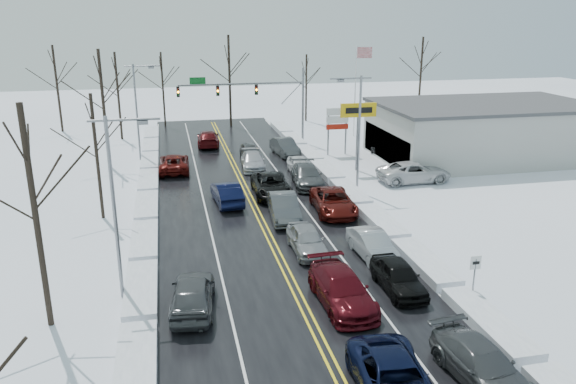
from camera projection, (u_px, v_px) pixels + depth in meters
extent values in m
plane|color=white|center=(276.00, 250.00, 33.20)|extent=(160.00, 160.00, 0.00)
cube|color=black|center=(270.00, 238.00, 35.06)|extent=(14.00, 84.00, 0.01)
cube|color=white|center=(145.00, 248.00, 33.52)|extent=(1.57, 72.00, 0.54)
cube|color=white|center=(384.00, 228.00, 36.61)|extent=(1.57, 72.00, 0.54)
cylinder|color=slate|center=(303.00, 106.00, 59.79)|extent=(0.24, 0.24, 8.00)
cylinder|color=slate|center=(242.00, 84.00, 57.71)|extent=(13.00, 0.18, 0.18)
cylinder|color=slate|center=(292.00, 93.00, 59.12)|extent=(2.33, 0.10, 2.33)
cube|color=#0C591E|center=(198.00, 81.00, 56.67)|extent=(1.60, 0.08, 0.70)
cube|color=black|center=(256.00, 90.00, 58.21)|extent=(0.32, 0.25, 1.05)
sphere|color=#3F0705|center=(257.00, 87.00, 57.97)|extent=(0.20, 0.20, 0.20)
sphere|color=orange|center=(257.00, 90.00, 58.06)|extent=(0.22, 0.22, 0.22)
sphere|color=black|center=(257.00, 93.00, 58.15)|extent=(0.20, 0.20, 0.20)
cube|color=black|center=(218.00, 91.00, 57.40)|extent=(0.32, 0.25, 1.05)
sphere|color=#3F0705|center=(218.00, 88.00, 57.16)|extent=(0.20, 0.20, 0.20)
sphere|color=orange|center=(218.00, 91.00, 57.25)|extent=(0.22, 0.22, 0.22)
sphere|color=black|center=(218.00, 94.00, 57.34)|extent=(0.20, 0.20, 0.20)
cube|color=black|center=(178.00, 92.00, 56.58)|extent=(0.32, 0.25, 1.05)
sphere|color=#3F0705|center=(178.00, 89.00, 56.34)|extent=(0.20, 0.20, 0.20)
sphere|color=orange|center=(178.00, 92.00, 56.43)|extent=(0.22, 0.22, 0.22)
sphere|color=black|center=(178.00, 95.00, 56.52)|extent=(0.20, 0.20, 0.20)
cylinder|color=slate|center=(357.00, 139.00, 49.39)|extent=(0.20, 0.20, 5.60)
cube|color=#E1AD0B|center=(358.00, 110.00, 48.60)|extent=(3.20, 0.30, 1.20)
cube|color=black|center=(359.00, 110.00, 48.44)|extent=(2.40, 0.04, 0.50)
cylinder|color=slate|center=(328.00, 135.00, 55.03)|extent=(0.16, 0.16, 4.00)
cylinder|color=slate|center=(346.00, 134.00, 55.40)|extent=(0.16, 0.16, 4.00)
cube|color=white|center=(338.00, 111.00, 54.52)|extent=(2.20, 0.22, 0.70)
cube|color=white|center=(337.00, 120.00, 54.76)|extent=(2.20, 0.22, 0.70)
cube|color=#A31A0C|center=(337.00, 127.00, 54.98)|extent=(2.20, 0.22, 0.50)
cylinder|color=slate|center=(474.00, 280.00, 27.09)|extent=(0.08, 0.08, 2.20)
cube|color=white|center=(476.00, 263.00, 26.82)|extent=(0.55, 0.05, 0.70)
cube|color=black|center=(476.00, 263.00, 26.78)|extent=(0.35, 0.02, 0.15)
cylinder|color=silver|center=(355.00, 92.00, 62.67)|extent=(0.14, 0.14, 10.00)
cube|color=#A9A9A4|center=(483.00, 132.00, 54.09)|extent=(20.00, 12.00, 5.00)
cube|color=#262628|center=(386.00, 146.00, 52.34)|extent=(0.10, 11.00, 2.80)
cube|color=#3F3F42|center=(486.00, 104.00, 53.29)|extent=(20.40, 12.40, 0.30)
cylinder|color=slate|center=(359.00, 135.00, 42.88)|extent=(0.18, 0.18, 9.00)
cylinder|color=slate|center=(351.00, 78.00, 41.42)|extent=(3.20, 0.12, 0.12)
cube|color=slate|center=(341.00, 81.00, 41.30)|extent=(0.50, 0.25, 0.18)
cylinder|color=slate|center=(114.00, 211.00, 26.39)|extent=(0.18, 0.18, 9.00)
cylinder|color=slate|center=(124.00, 120.00, 25.25)|extent=(3.20, 0.12, 0.12)
cube|color=slate|center=(142.00, 122.00, 25.45)|extent=(0.50, 0.25, 0.18)
cylinder|color=slate|center=(137.00, 113.00, 52.45)|extent=(0.18, 0.18, 9.00)
cylinder|color=slate|center=(142.00, 66.00, 51.31)|extent=(3.20, 0.12, 0.12)
cube|color=slate|center=(151.00, 68.00, 51.52)|extent=(0.50, 0.25, 0.18)
cylinder|color=#2D231C|center=(36.00, 220.00, 23.76)|extent=(0.27, 0.27, 10.00)
cylinder|color=#2D231C|center=(97.00, 158.00, 37.23)|extent=(0.23, 0.23, 8.50)
cylinder|color=#2D231C|center=(104.00, 109.00, 49.81)|extent=(0.28, 0.28, 10.50)
cylinder|color=#2D231C|center=(118.00, 96.00, 61.22)|extent=(0.25, 0.25, 9.50)
cylinder|color=#2D231C|center=(58.00, 89.00, 65.26)|extent=(0.27, 0.27, 10.00)
cylinder|color=#2D231C|center=(163.00, 90.00, 68.79)|extent=(0.24, 0.24, 9.00)
cylinder|color=#2D231C|center=(230.00, 82.00, 68.25)|extent=(0.29, 0.29, 11.00)
cylinder|color=#2D231C|center=(306.00, 88.00, 72.06)|extent=(0.23, 0.23, 8.50)
cylinder|color=#2D231C|center=(421.00, 77.00, 75.48)|extent=(0.28, 0.28, 10.50)
imported|color=#460910|center=(341.00, 304.00, 27.04)|extent=(2.44, 5.60, 1.60)
imported|color=gray|center=(307.00, 252.00, 33.00)|extent=(1.81, 4.48, 1.52)
imported|color=#44474A|center=(284.00, 219.00, 38.28)|extent=(2.16, 5.25, 1.69)
imported|color=black|center=(271.00, 195.00, 43.31)|extent=(2.87, 5.89, 1.61)
imported|color=#AFB1B7|center=(253.00, 169.00, 50.69)|extent=(2.41, 5.12, 1.44)
imported|color=#3E4143|center=(250.00, 158.00, 54.29)|extent=(1.80, 4.29, 1.45)
imported|color=#414346|center=(480.00, 381.00, 21.35)|extent=(2.56, 5.24, 1.47)
imported|color=black|center=(398.00, 290.00, 28.44)|extent=(1.79, 4.45, 1.52)
imported|color=#A0A3A8|center=(372.00, 257.00, 32.27)|extent=(1.80, 4.63, 1.50)
imported|color=#490D09|center=(333.00, 212.00, 39.60)|extent=(3.04, 5.87, 1.58)
imported|color=#474A4C|center=(307.00, 185.00, 45.77)|extent=(2.80, 5.76, 1.61)
imported|color=white|center=(299.00, 174.00, 49.15)|extent=(1.90, 4.41, 1.48)
imported|color=#3D3F42|center=(285.00, 155.00, 55.62)|extent=(2.33, 5.17, 1.65)
imported|color=black|center=(227.00, 204.00, 41.36)|extent=(2.10, 5.07, 1.63)
imported|color=#4E0D0A|center=(175.00, 171.00, 49.85)|extent=(2.74, 5.65, 1.55)
imported|color=#47090C|center=(208.00, 146.00, 59.55)|extent=(2.61, 5.66, 1.60)
imported|color=#434548|center=(193.00, 309.00, 26.54)|extent=(2.57, 5.14, 1.68)
imported|color=silver|center=(413.00, 182.00, 46.72)|extent=(6.16, 2.91, 1.70)
imported|color=#45484B|center=(426.00, 168.00, 51.01)|extent=(2.24, 5.35, 1.55)
imported|color=black|center=(377.00, 151.00, 57.13)|extent=(2.19, 4.38, 1.43)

